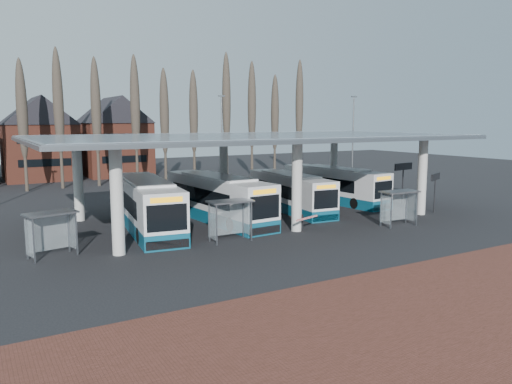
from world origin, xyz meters
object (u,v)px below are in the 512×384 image
bus_1 (217,199)px  bus_3 (334,185)px  shelter_0 (50,224)px  shelter_1 (229,211)px  bus_0 (147,206)px  bus_2 (289,193)px  shelter_2 (398,200)px

bus_1 → bus_3: (12.96, 2.39, -0.10)m
shelter_0 → shelter_1: (10.12, -1.60, 0.04)m
bus_3 → shelter_1: bus_3 is taller
bus_0 → shelter_0: 7.99m
bus_3 → bus_1: bearing=-175.0°
bus_0 → bus_1: size_ratio=1.03×
bus_0 → shelter_0: bus_0 is taller
bus_0 → bus_1: 5.51m
bus_2 → bus_1: bearing=-167.5°
bus_0 → bus_1: (5.50, 0.33, -0.04)m
bus_1 → shelter_0: 13.10m
bus_0 → shelter_2: (15.76, -7.80, 0.18)m
bus_0 → bus_1: bearing=10.8°
bus_2 → shelter_0: bus_2 is taller
bus_3 → shelter_0: (-25.23, -6.98, 0.31)m
bus_3 → bus_2: bearing=-171.0°
bus_0 → shelter_1: (3.36, -5.86, 0.22)m
bus_2 → shelter_2: (3.17, -9.01, 0.37)m
bus_1 → shelter_1: 6.55m
bus_0 → shelter_2: bus_0 is taller
shelter_2 → bus_0: bearing=158.3°
shelter_0 → bus_3: bearing=2.1°
bus_0 → shelter_0: (-6.76, -4.26, 0.18)m
bus_0 → bus_3: (18.47, 2.72, -0.13)m
bus_2 → bus_3: (5.88, 1.51, 0.05)m
bus_1 → bus_2: bus_1 is taller
shelter_1 → bus_3: bearing=30.5°
bus_1 → bus_3: 13.18m
bus_1 → shelter_1: size_ratio=4.47×
bus_0 → bus_3: bearing=15.8°
bus_3 → shelter_2: 10.87m
bus_1 → shelter_1: bus_1 is taller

